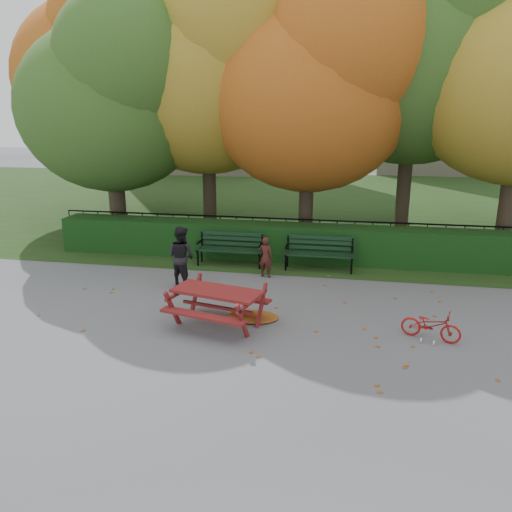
% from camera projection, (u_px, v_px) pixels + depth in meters
% --- Properties ---
extents(ground, '(90.00, 90.00, 0.00)m').
position_uv_depth(ground, '(251.00, 321.00, 9.96)').
color(ground, slate).
rests_on(ground, ground).
extents(grass_strip, '(90.00, 90.00, 0.00)m').
position_uv_depth(grass_strip, '(310.00, 202.00, 23.17)').
color(grass_strip, '#1E3412').
rests_on(grass_strip, ground).
extents(building_left, '(10.00, 7.00, 15.00)m').
position_uv_depth(building_left, '(196.00, 59.00, 34.02)').
color(building_left, '#BBAD93').
rests_on(building_left, ground).
extents(building_right, '(9.00, 6.00, 12.00)m').
position_uv_depth(building_right, '(450.00, 81.00, 33.30)').
color(building_right, '#BBAD93').
rests_on(building_right, ground).
extents(hedge, '(13.00, 0.90, 1.00)m').
position_uv_depth(hedge, '(282.00, 242.00, 14.07)').
color(hedge, black).
rests_on(hedge, ground).
extents(iron_fence, '(14.00, 0.04, 1.02)m').
position_uv_depth(iron_fence, '(286.00, 234.00, 14.81)').
color(iron_fence, black).
rests_on(iron_fence, ground).
extents(tree_a, '(5.88, 5.60, 7.48)m').
position_uv_depth(tree_a, '(117.00, 95.00, 14.89)').
color(tree_a, '#32251D').
rests_on(tree_a, ground).
extents(tree_b, '(6.72, 6.40, 8.79)m').
position_uv_depth(tree_b, '(215.00, 65.00, 15.26)').
color(tree_b, '#32251D').
rests_on(tree_b, ground).
extents(tree_c, '(6.30, 6.00, 8.00)m').
position_uv_depth(tree_c, '(320.00, 83.00, 14.10)').
color(tree_c, '#32251D').
rests_on(tree_c, ground).
extents(tree_d, '(7.14, 6.80, 9.58)m').
position_uv_depth(tree_d, '(430.00, 42.00, 14.43)').
color(tree_d, '#32251D').
rests_on(tree_d, ground).
extents(tree_f, '(6.93, 6.60, 9.19)m').
position_uv_depth(tree_f, '(110.00, 65.00, 18.36)').
color(tree_f, '#32251D').
rests_on(tree_f, ground).
extents(bench_left, '(1.80, 0.57, 0.88)m').
position_uv_depth(bench_left, '(231.00, 246.00, 13.54)').
color(bench_left, black).
rests_on(bench_left, ground).
extents(bench_right, '(1.80, 0.57, 0.88)m').
position_uv_depth(bench_right, '(319.00, 250.00, 13.11)').
color(bench_right, black).
rests_on(bench_right, ground).
extents(picnic_table, '(2.00, 1.75, 0.84)m').
position_uv_depth(picnic_table, '(217.00, 298.00, 9.61)').
color(picnic_table, maroon).
rests_on(picnic_table, ground).
extents(leaf_pile, '(1.18, 0.94, 0.07)m').
position_uv_depth(leaf_pile, '(253.00, 317.00, 10.10)').
color(leaf_pile, maroon).
rests_on(leaf_pile, ground).
extents(leaf_scatter, '(9.00, 5.70, 0.01)m').
position_uv_depth(leaf_scatter, '(254.00, 315.00, 10.24)').
color(leaf_scatter, maroon).
rests_on(leaf_scatter, ground).
extents(child, '(0.43, 0.33, 1.04)m').
position_uv_depth(child, '(266.00, 257.00, 12.52)').
color(child, '#411B14').
rests_on(child, ground).
extents(adult, '(0.87, 0.78, 1.46)m').
position_uv_depth(adult, '(181.00, 257.00, 11.79)').
color(adult, black).
rests_on(adult, ground).
extents(bicycle, '(1.13, 0.69, 0.56)m').
position_uv_depth(bicycle, '(431.00, 325.00, 9.10)').
color(bicycle, '#AA130F').
rests_on(bicycle, ground).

